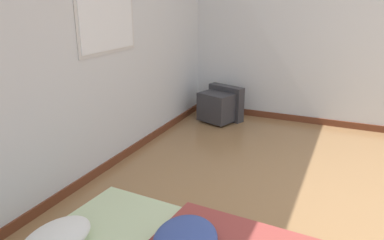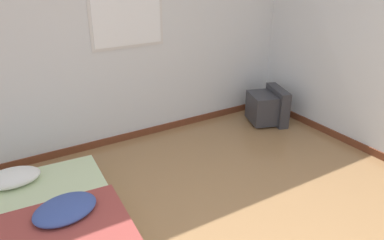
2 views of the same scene
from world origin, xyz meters
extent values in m
cube|color=silver|center=(0.00, 2.83, 1.30)|extent=(7.46, 0.06, 2.60)
cube|color=brown|center=(0.00, 2.79, 0.04)|extent=(7.46, 0.02, 0.09)
cube|color=silver|center=(0.31, 2.80, 1.59)|extent=(0.89, 0.01, 0.82)
cube|color=white|center=(0.31, 2.79, 1.59)|extent=(0.82, 0.01, 0.75)
cube|color=beige|center=(-1.06, 1.46, 0.08)|extent=(1.31, 1.93, 0.16)
ellipsoid|color=white|center=(-1.22, 2.18, 0.23)|extent=(0.54, 0.37, 0.14)
ellipsoid|color=#384C93|center=(-0.91, 1.41, 0.25)|extent=(0.62, 0.52, 0.11)
cube|color=#333338|center=(2.01, 2.30, 0.23)|extent=(0.45, 0.53, 0.40)
cube|color=#333338|center=(2.22, 2.23, 0.25)|extent=(0.31, 0.56, 0.49)
cube|color=#283342|center=(2.29, 2.21, 0.26)|extent=(0.15, 0.43, 0.36)
camera|label=1|loc=(-2.72, 0.55, 1.72)|focal=35.00mm
camera|label=2|loc=(-1.32, -1.30, 2.20)|focal=35.00mm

